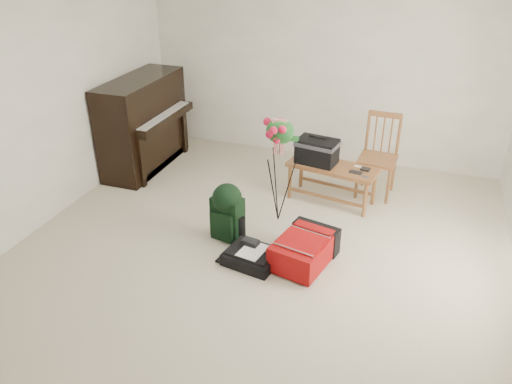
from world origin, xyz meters
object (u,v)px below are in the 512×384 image
at_px(bench, 322,157).
at_px(red_suitcase, 305,247).
at_px(dining_chair, 378,157).
at_px(green_backpack, 227,209).
at_px(flower_stand, 279,171).
at_px(black_duffel, 252,256).
at_px(piano, 144,125).

bearing_deg(bench, red_suitcase, -73.59).
xyz_separation_m(bench, dining_chair, (0.62, 0.41, -0.08)).
xyz_separation_m(green_backpack, flower_stand, (0.40, 0.56, 0.26)).
bearing_deg(bench, black_duffel, -92.97).
bearing_deg(bench, flower_stand, -108.76).
xyz_separation_m(red_suitcase, green_backpack, (-0.89, 0.12, 0.20)).
bearing_deg(piano, black_duffel, -38.13).
bearing_deg(flower_stand, piano, 151.77).
bearing_deg(red_suitcase, bench, 109.37).
bearing_deg(black_duffel, dining_chair, 73.59).
bearing_deg(bench, green_backpack, -112.27).
xyz_separation_m(dining_chair, black_duffel, (-0.96, -1.93, -0.42)).
relative_size(piano, red_suitcase, 1.90).
distance_m(red_suitcase, green_backpack, 0.92).
bearing_deg(dining_chair, red_suitcase, -101.74).
xyz_separation_m(dining_chair, green_backpack, (-1.36, -1.59, -0.14)).
relative_size(black_duffel, flower_stand, 0.46).
height_order(dining_chair, green_backpack, dining_chair).
relative_size(black_duffel, green_backpack, 0.89).
distance_m(dining_chair, flower_stand, 1.42).
relative_size(bench, flower_stand, 0.89).
bearing_deg(piano, bench, -4.30).
xyz_separation_m(bench, black_duffel, (-0.34, -1.52, -0.50)).
distance_m(piano, black_duffel, 2.81).
height_order(bench, green_backpack, bench).
relative_size(piano, flower_stand, 1.19).
height_order(piano, dining_chair, piano).
bearing_deg(red_suitcase, black_duffel, -143.53).
xyz_separation_m(red_suitcase, flower_stand, (-0.49, 0.67, 0.46)).
bearing_deg(green_backpack, flower_stand, 66.02).
height_order(bench, red_suitcase, bench).
relative_size(piano, green_backpack, 2.31).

